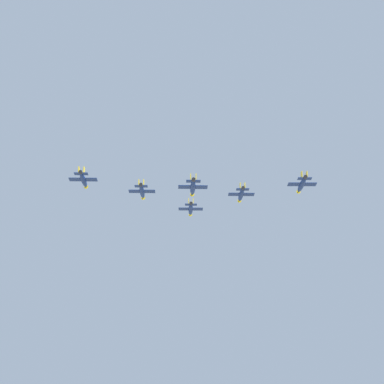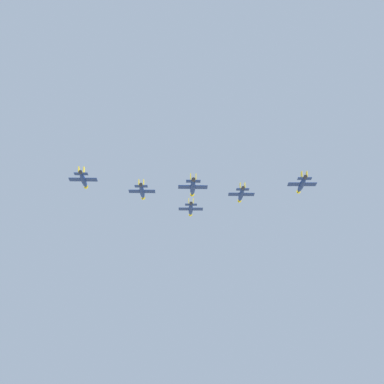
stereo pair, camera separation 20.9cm
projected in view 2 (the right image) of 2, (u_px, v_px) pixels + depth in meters
jet_lead at (191, 209)px, 226.16m from camera, size 14.37×9.04×3.04m
jet_left_wingman at (142, 192)px, 207.73m from camera, size 14.32×9.00×3.02m
jet_right_wingman at (241, 195)px, 207.98m from camera, size 14.13×8.90×2.99m
jet_left_outer at (83, 180)px, 188.26m from camera, size 13.78×8.67×2.91m
jet_right_outer at (302, 185)px, 188.98m from camera, size 14.09×8.84×2.97m
jet_slot_rear at (193, 187)px, 188.05m from camera, size 14.37×9.06×3.04m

